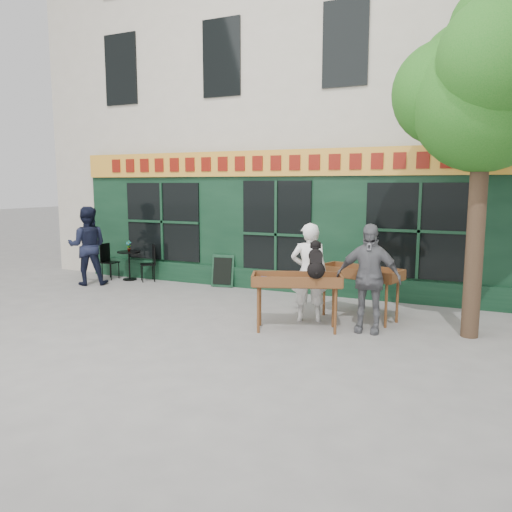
% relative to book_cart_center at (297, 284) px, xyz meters
% --- Properties ---
extents(ground, '(80.00, 80.00, 0.00)m').
position_rel_book_cart_center_xyz_m(ground, '(-1.54, 0.53, -0.82)').
color(ground, slate).
rests_on(ground, ground).
extents(building, '(14.00, 7.26, 10.00)m').
position_rel_book_cart_center_xyz_m(building, '(-1.54, 6.50, 4.15)').
color(building, beige).
rests_on(building, ground).
extents(street_tree, '(3.05, 2.90, 5.60)m').
position_rel_book_cart_center_xyz_m(street_tree, '(2.80, 0.89, 3.29)').
color(street_tree, '#382619').
rests_on(street_tree, ground).
extents(book_cart_center, '(1.62, 1.10, 0.99)m').
position_rel_book_cart_center_xyz_m(book_cart_center, '(0.00, 0.00, 0.00)').
color(book_cart_center, brown).
rests_on(book_cart_center, ground).
extents(dog, '(0.53, 0.68, 0.60)m').
position_rel_book_cart_center_xyz_m(dog, '(0.35, -0.05, 0.47)').
color(dog, black).
rests_on(dog, book_cart_center).
extents(woman, '(0.78, 0.64, 1.82)m').
position_rel_book_cart_center_xyz_m(woman, '(0.00, 0.65, 0.09)').
color(woman, white).
rests_on(woman, ground).
extents(book_cart_right, '(1.62, 1.03, 0.99)m').
position_rel_book_cart_center_xyz_m(book_cart_right, '(0.83, 1.18, 0.00)').
color(book_cart_right, brown).
rests_on(book_cart_right, ground).
extents(man_right, '(1.12, 0.51, 1.87)m').
position_rel_book_cart_center_xyz_m(man_right, '(1.13, 0.43, 0.11)').
color(man_right, '#5C5D61').
rests_on(man_right, ground).
extents(bistro_table, '(0.60, 0.60, 0.76)m').
position_rel_book_cart_center_xyz_m(bistro_table, '(-5.58, 2.49, -0.28)').
color(bistro_table, black).
rests_on(bistro_table, ground).
extents(bistro_chair_left, '(0.37, 0.37, 0.95)m').
position_rel_book_cart_center_xyz_m(bistro_chair_left, '(-6.22, 2.39, -0.26)').
color(bistro_chair_left, black).
rests_on(bistro_chair_left, ground).
extents(bistro_chair_right, '(0.51, 0.51, 0.95)m').
position_rel_book_cart_center_xyz_m(bistro_chair_right, '(-4.97, 2.60, -0.26)').
color(bistro_chair_right, black).
rests_on(bistro_chair_right, ground).
extents(potted_plant, '(0.17, 0.13, 0.29)m').
position_rel_book_cart_center_xyz_m(potted_plant, '(-5.58, 2.49, 0.09)').
color(potted_plant, gray).
rests_on(potted_plant, bistro_table).
extents(man_left, '(1.21, 1.15, 1.97)m').
position_rel_book_cart_center_xyz_m(man_left, '(-6.14, 1.59, 0.16)').
color(man_left, black).
rests_on(man_left, ground).
extents(chalkboard, '(0.58, 0.28, 0.79)m').
position_rel_book_cart_center_xyz_m(chalkboard, '(-2.91, 2.72, -0.42)').
color(chalkboard, black).
rests_on(chalkboard, ground).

